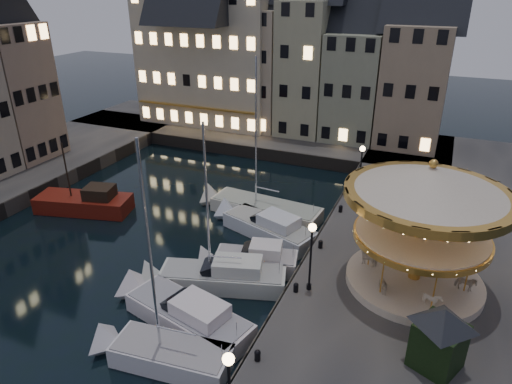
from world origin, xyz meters
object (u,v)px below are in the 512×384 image
at_px(bollard_c, 321,244).
at_px(bollard_d, 341,208).
at_px(motorboat_a, 161,353).
at_px(carousel, 427,206).
at_px(motorboat_b, 183,313).
at_px(streetlamp_b, 311,247).
at_px(streetlamp_c, 361,164).
at_px(motorboat_c, 216,276).
at_px(motorboat_e, 265,226).
at_px(ticket_kiosk, 442,328).
at_px(bollard_a, 257,355).
at_px(bollard_b, 296,287).
at_px(motorboat_f, 259,208).
at_px(red_fishing_boat, 86,203).
at_px(motorboat_d, 250,260).

relative_size(bollard_c, bollard_d, 1.00).
relative_size(motorboat_a, carousel, 1.32).
xyz_separation_m(bollard_c, bollard_d, (0.00, 5.50, 0.00)).
xyz_separation_m(motorboat_b, carousel, (11.20, 6.67, 5.65)).
bearing_deg(streetlamp_b, streetlamp_c, 90.00).
bearing_deg(bollard_c, motorboat_c, -137.65).
relative_size(motorboat_a, motorboat_e, 1.39).
bearing_deg(bollard_c, ticket_kiosk, -45.90).
xyz_separation_m(streetlamp_b, bollard_a, (-0.60, -6.00, -2.41)).
xyz_separation_m(bollard_b, motorboat_f, (-6.42, 10.09, -1.07)).
bearing_deg(motorboat_b, red_fishing_boat, 149.26).
distance_m(motorboat_e, red_fishing_boat, 14.90).
height_order(bollard_b, motorboat_b, motorboat_b).
bearing_deg(bollard_b, motorboat_c, 176.69).
height_order(streetlamp_b, bollard_d, streetlamp_b).
bearing_deg(red_fishing_boat, motorboat_c, -18.47).
height_order(red_fishing_boat, carousel, carousel).
bearing_deg(bollard_d, red_fishing_boat, -164.56).
xyz_separation_m(bollard_a, bollard_b, (0.00, 5.50, 0.00)).
xyz_separation_m(red_fishing_boat, ticket_kiosk, (26.98, -7.78, 2.71)).
relative_size(bollard_b, motorboat_a, 0.05).
distance_m(bollard_c, motorboat_b, 9.95).
bearing_deg(streetlamp_c, bollard_c, -93.81).
bearing_deg(motorboat_a, motorboat_b, 99.89).
height_order(streetlamp_c, bollard_a, streetlamp_c).
distance_m(streetlamp_b, motorboat_a, 9.30).
xyz_separation_m(motorboat_b, motorboat_e, (0.45, 10.71, -0.00)).
xyz_separation_m(bollard_a, motorboat_a, (-4.77, -0.75, -1.07)).
distance_m(bollard_a, bollard_c, 10.50).
xyz_separation_m(streetlamp_b, streetlamp_c, (0.00, 13.50, 0.00)).
relative_size(motorboat_d, ticket_kiosk, 1.79).
bearing_deg(streetlamp_b, motorboat_a, -128.49).
bearing_deg(red_fishing_boat, motorboat_b, -30.74).
distance_m(red_fishing_boat, ticket_kiosk, 28.21).
relative_size(bollard_a, motorboat_c, 0.05).
xyz_separation_m(streetlamp_b, carousel, (5.34, 2.79, 2.28)).
relative_size(bollard_c, motorboat_f, 0.04).
bearing_deg(motorboat_f, bollard_d, 3.66).
bearing_deg(motorboat_a, bollard_d, 74.11).
bearing_deg(bollard_b, streetlamp_b, 39.81).
bearing_deg(carousel, motorboat_a, -138.30).
bearing_deg(motorboat_f, carousel, -28.84).
xyz_separation_m(bollard_a, ticket_kiosk, (7.44, 2.82, 1.81)).
xyz_separation_m(bollard_b, red_fishing_boat, (-19.54, 5.10, -0.90)).
bearing_deg(bollard_a, red_fishing_boat, 151.52).
distance_m(red_fishing_boat, carousel, 26.15).
height_order(bollard_a, bollard_d, same).
bearing_deg(streetlamp_b, motorboat_e, 128.41).
bearing_deg(red_fishing_boat, bollard_d, 15.44).
bearing_deg(motorboat_b, bollard_b, 32.75).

